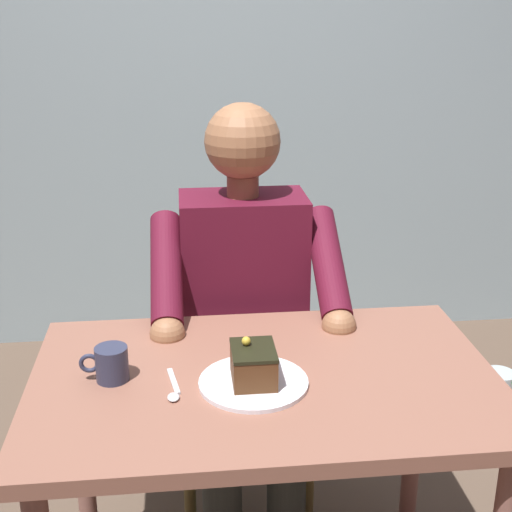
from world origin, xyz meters
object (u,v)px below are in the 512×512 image
(dining_table, at_px, (265,413))
(coffee_cup, at_px, (111,363))
(seated_person, at_px, (246,321))
(chair, at_px, (241,347))
(dessert_spoon, at_px, (173,390))
(cake_slice, at_px, (253,364))

(dining_table, relative_size, coffee_cup, 9.74)
(seated_person, bearing_deg, chair, -90.00)
(chair, bearing_deg, dessert_spoon, 72.93)
(seated_person, distance_m, cake_slice, 0.50)
(seated_person, bearing_deg, dining_table, 90.00)
(dining_table, bearing_deg, cake_slice, 52.58)
(chair, bearing_deg, seated_person, 90.00)
(cake_slice, bearing_deg, chair, -92.60)
(seated_person, height_order, dessert_spoon, seated_person)
(seated_person, height_order, coffee_cup, seated_person)
(coffee_cup, height_order, dessert_spoon, coffee_cup)
(coffee_cup, bearing_deg, chair, -119.60)
(cake_slice, distance_m, coffee_cup, 0.32)
(cake_slice, xyz_separation_m, dessert_spoon, (0.17, 0.01, -0.05))
(dining_table, bearing_deg, dessert_spoon, 13.49)
(dining_table, xyz_separation_m, cake_slice, (0.03, 0.04, 0.15))
(dining_table, distance_m, cake_slice, 0.16)
(chair, relative_size, seated_person, 0.71)
(dining_table, height_order, chair, chair)
(chair, distance_m, cake_slice, 0.72)
(chair, height_order, dessert_spoon, chair)
(dining_table, distance_m, dessert_spoon, 0.23)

